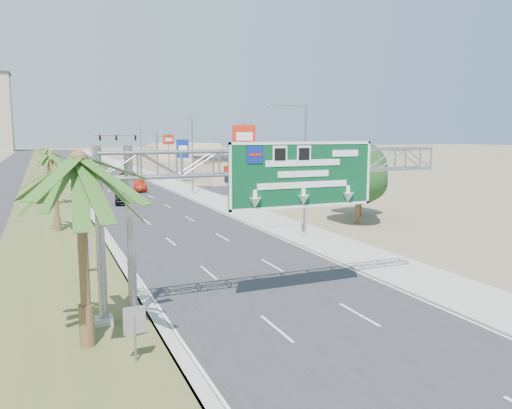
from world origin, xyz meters
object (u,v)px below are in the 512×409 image
Objects in this scene: signal_mast at (145,153)px; pole_sign_red_near at (244,142)px; car_right_lane at (131,176)px; store_building at (254,169)px; car_mid_lane at (137,186)px; sign_gantry at (268,174)px; palm_near at (79,160)px; car_far at (81,174)px; pole_sign_red_far at (169,143)px; car_left_lane at (123,197)px; pole_sign_blue at (183,150)px.

signal_mast is 34.34m from pole_sign_red_near.
signal_mast is 1.75× the size of car_right_lane.
store_building is 21.73m from car_mid_lane.
car_mid_lane is at bearing 87.01° from sign_gantry.
palm_near is 74.59m from car_far.
pole_sign_red_near is 43.86m from pole_sign_red_far.
pole_sign_red_far reaches higher than car_left_lane.
pole_sign_red_near reaches higher than car_right_lane.
pole_sign_red_far reaches higher than car_mid_lane.
pole_sign_red_near is at bearing 70.23° from sign_gantry.
car_far is at bearing 92.51° from sign_gantry.
car_left_lane is at bearing -141.73° from store_building.
pole_sign_red_far is (-10.55, 15.70, 4.25)m from store_building.
signal_mast is 1.30× the size of pole_sign_red_far.
pole_sign_red_near is at bearing -114.84° from store_building.
pole_sign_red_far is (8.26, 6.95, 5.43)m from car_right_lane.
pole_sign_blue reaches higher than car_right_lane.
palm_near is at bearing -92.90° from car_left_lane.
car_far is 0.77× the size of pole_sign_blue.
pole_sign_blue is (12.96, 22.45, 4.41)m from car_left_lane.
sign_gantry reaches higher than car_far.
palm_near reaches higher than car_far.
car_mid_lane is (2.56, 48.97, -5.25)m from sign_gantry.
signal_mast is 1.87× the size of car_far.
store_building is at bearing -56.11° from pole_sign_red_far.
palm_near is 1.76× the size of car_left_lane.
signal_mast is 2.16× the size of car_left_lane.
palm_near reaches higher than car_left_lane.
store_building is at bearing -19.54° from signal_mast.
pole_sign_red_near is (18.20, 29.92, 0.14)m from palm_near.
car_far is at bearing 139.77° from pole_sign_blue.
sign_gantry is at bearing -98.18° from car_right_lane.
pole_sign_red_near reaches higher than car_mid_lane.
pole_sign_blue is (1.84, 31.51, -1.85)m from pole_sign_red_near.
car_far is 16.61m from pole_sign_red_far.
pole_sign_blue is (11.91, 59.50, -0.84)m from sign_gantry.
pole_sign_red_near reaches higher than car_left_lane.
palm_near reaches higher than signal_mast.
palm_near is at bearing -121.31° from pole_sign_red_near.
car_left_lane is at bearing -109.76° from car_mid_lane.
car_mid_lane is 15.94m from car_right_lane.
store_building is 20.78m from car_right_lane.
signal_mast is at bearing -122.84° from pole_sign_red_far.
store_building is (16.83, -5.97, -2.85)m from signal_mast.
car_mid_lane is at bearing 109.67° from pole_sign_red_near.
sign_gantry is 2.34× the size of pole_sign_blue.
palm_near is at bearing -118.28° from store_building.
store_building reaches higher than car_far.
palm_near is 35.02m from pole_sign_red_near.
palm_near is 0.46× the size of store_building.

